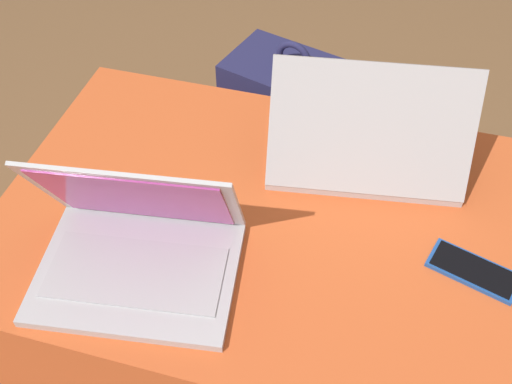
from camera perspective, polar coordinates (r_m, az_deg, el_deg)
The scene contains 6 objects.
ground_plane at distance 1.48m, azimuth 0.97°, elevation -13.24°, with size 14.00×14.00×0.00m, color brown.
ottoman at distance 1.30m, azimuth 1.09°, elevation -8.48°, with size 1.02×0.70×0.44m.
laptop_near at distance 1.03m, azimuth -11.21°, elevation -5.14°, with size 0.37×0.30×0.24m.
laptop_far at distance 1.21m, azimuth 10.36°, elevation 4.50°, with size 0.41×0.30×0.24m.
cell_phone at distance 1.11m, azimuth 19.98°, elevation -7.03°, with size 0.16×0.11×0.01m.
backpack at distance 1.65m, azimuth 3.44°, elevation 5.88°, with size 0.37×0.33×0.49m.
Camera 1 is at (0.17, -0.71, 1.29)m, focal length 42.00 mm.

